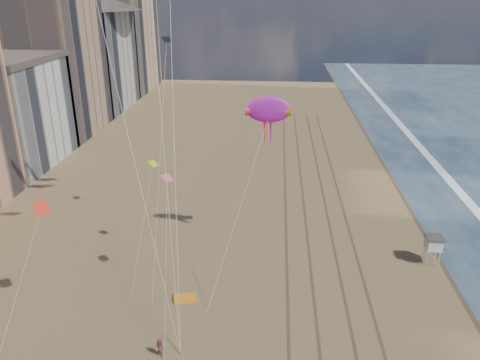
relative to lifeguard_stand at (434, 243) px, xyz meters
The scene contains 9 objects.
wet_sand 13.51m from the lifeguard_stand, 65.83° to the left, with size 260.00×260.00×0.00m, color #42301E.
foam 15.68m from the lifeguard_stand, 51.51° to the left, with size 260.00×260.00×0.00m, color white.
tracks 11.47m from the lifeguard_stand, 169.07° to the left, with size 7.68×120.00×0.01m.
buildings 71.14m from the lifeguard_stand, 147.54° to the left, with size 34.72×131.35×29.00m.
lifeguard_stand is the anchor object (origin of this frame).
grounded_kite 25.50m from the lifeguard_stand, 161.95° to the right, with size 2.04×1.30×0.23m, color orange.
show_kite 21.65m from the lifeguard_stand, behind, with size 4.61×5.59×18.99m.
kite_flyer_b 29.02m from the lifeguard_stand, 148.40° to the right, with size 0.77×0.60×1.59m, color #954C54.
small_kites 31.71m from the lifeguard_stand, 168.38° to the right, with size 10.11×15.79×11.54m.
Camera 1 is at (-2.70, -14.96, 26.31)m, focal length 35.00 mm.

